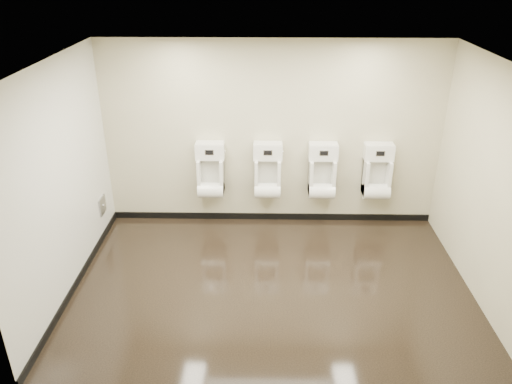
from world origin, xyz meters
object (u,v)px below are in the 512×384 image
at_px(access_panel, 102,205).
at_px(urinal_3, 377,175).
at_px(urinal_2, 322,175).
at_px(urinal_0, 211,174).
at_px(urinal_1, 268,175).

xyz_separation_m(access_panel, urinal_3, (4.06, 0.40, 0.34)).
bearing_deg(urinal_3, access_panel, -174.33).
xyz_separation_m(access_panel, urinal_2, (3.24, 0.40, 0.34)).
bearing_deg(urinal_0, access_panel, -165.56).
height_order(urinal_0, urinal_1, same).
xyz_separation_m(urinal_2, urinal_3, (0.82, 0.00, 0.00)).
bearing_deg(urinal_3, urinal_0, 180.00).
xyz_separation_m(access_panel, urinal_0, (1.57, 0.40, 0.34)).
bearing_deg(urinal_1, urinal_2, 0.00).
bearing_deg(urinal_2, urinal_1, 180.00).
height_order(urinal_1, urinal_3, same).
bearing_deg(access_panel, urinal_2, 7.10).
relative_size(urinal_1, urinal_3, 1.00).
relative_size(access_panel, urinal_0, 0.30).
height_order(urinal_0, urinal_2, same).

